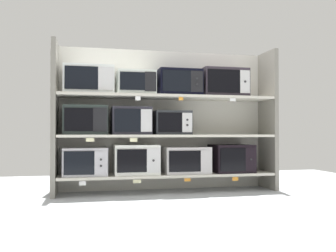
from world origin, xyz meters
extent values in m
cube|color=#B2B7BC|center=(0.00, -1.00, -0.01)|extent=(6.49, 6.00, 0.02)
cube|color=beige|center=(0.00, 0.24, 0.85)|extent=(2.69, 0.04, 1.70)
cube|color=gray|center=(-1.28, 0.00, 0.85)|extent=(0.05, 0.45, 1.70)
cube|color=gray|center=(1.28, 0.00, 0.85)|extent=(0.05, 0.45, 1.70)
cube|color=beige|center=(0.00, 0.00, 0.20)|extent=(2.49, 0.45, 0.03)
cube|color=#B9B7BE|center=(-0.94, 0.00, 0.37)|extent=(0.48, 0.38, 0.31)
cube|color=black|center=(-1.01, -0.20, 0.37)|extent=(0.32, 0.01, 0.25)
cube|color=#B9B7BE|center=(-0.78, -0.19, 0.37)|extent=(0.14, 0.01, 0.25)
cylinder|color=#262628|center=(-0.78, -0.20, 0.33)|extent=(0.02, 0.01, 0.02)
cylinder|color=#262628|center=(-0.78, -0.20, 0.40)|extent=(0.02, 0.01, 0.02)
cube|color=silver|center=(-0.38, 0.00, 0.38)|extent=(0.50, 0.39, 0.34)
cube|color=black|center=(-0.45, -0.20, 0.38)|extent=(0.33, 0.01, 0.25)
cube|color=silver|center=(-0.21, -0.20, 0.38)|extent=(0.15, 0.01, 0.27)
cylinder|color=#262628|center=(-0.21, -0.21, 0.38)|extent=(0.02, 0.01, 0.02)
cube|color=#BCB8B8|center=(0.21, 0.00, 0.37)|extent=(0.53, 0.39, 0.31)
cube|color=black|center=(0.15, -0.20, 0.37)|extent=(0.37, 0.01, 0.24)
cube|color=#BCB8B8|center=(0.40, -0.20, 0.37)|extent=(0.13, 0.01, 0.25)
cube|color=black|center=(0.79, 0.00, 0.38)|extent=(0.47, 0.41, 0.33)
cube|color=black|center=(0.72, -0.21, 0.38)|extent=(0.31, 0.01, 0.27)
cube|color=black|center=(0.95, -0.21, 0.38)|extent=(0.13, 0.01, 0.26)
cylinder|color=#262628|center=(0.95, -0.22, 0.38)|extent=(0.02, 0.01, 0.02)
cube|color=white|center=(-0.97, -0.23, 0.16)|extent=(0.07, 0.00, 0.04)
cube|color=beige|center=(-0.39, -0.23, 0.16)|extent=(0.09, 0.00, 0.04)
cube|color=orange|center=(0.17, -0.23, 0.16)|extent=(0.07, 0.00, 0.03)
cube|color=orange|center=(0.74, -0.23, 0.16)|extent=(0.07, 0.00, 0.04)
cube|color=beige|center=(0.00, 0.00, 0.65)|extent=(2.49, 0.45, 0.03)
cube|color=#2A3431|center=(-0.94, 0.00, 0.83)|extent=(0.48, 0.32, 0.32)
cube|color=black|center=(-1.02, -0.17, 0.83)|extent=(0.30, 0.01, 0.25)
cube|color=black|center=(-0.79, -0.17, 0.83)|extent=(0.15, 0.01, 0.26)
cube|color=#292833|center=(-0.44, 0.00, 0.82)|extent=(0.44, 0.36, 0.31)
cube|color=black|center=(-0.49, -0.19, 0.82)|extent=(0.29, 0.01, 0.25)
cube|color=silver|center=(-0.29, -0.18, 0.82)|extent=(0.12, 0.01, 0.25)
cube|color=#2D3035|center=(0.04, 0.00, 0.81)|extent=(0.42, 0.34, 0.28)
cube|color=black|center=(-0.01, -0.18, 0.81)|extent=(0.28, 0.01, 0.22)
cube|color=silver|center=(0.18, -0.17, 0.81)|extent=(0.12, 0.01, 0.22)
cylinder|color=#262628|center=(0.18, -0.18, 0.78)|extent=(0.02, 0.01, 0.02)
cylinder|color=#262628|center=(0.18, -0.18, 0.84)|extent=(0.02, 0.01, 0.02)
cube|color=beige|center=(-0.90, -0.23, 0.61)|extent=(0.09, 0.00, 0.04)
cube|color=beige|center=(-0.43, -0.23, 0.61)|extent=(0.08, 0.00, 0.04)
cube|color=beige|center=(0.00, 0.00, 1.11)|extent=(2.49, 0.45, 0.03)
cube|color=silver|center=(-0.91, 0.00, 1.28)|extent=(0.55, 0.33, 0.31)
cube|color=black|center=(-0.99, -0.17, 1.28)|extent=(0.35, 0.01, 0.25)
cube|color=silver|center=(-0.73, -0.17, 1.28)|extent=(0.17, 0.01, 0.25)
cube|color=silver|center=(-0.38, 0.00, 1.26)|extent=(0.43, 0.38, 0.27)
cube|color=black|center=(-0.44, -0.19, 1.26)|extent=(0.27, 0.01, 0.20)
cube|color=black|center=(-0.24, -0.19, 1.26)|extent=(0.13, 0.01, 0.22)
cube|color=black|center=(0.12, 0.00, 1.27)|extent=(0.50, 0.41, 0.30)
cube|color=black|center=(0.06, -0.21, 1.27)|extent=(0.33, 0.01, 0.24)
cube|color=black|center=(0.29, -0.21, 1.27)|extent=(0.14, 0.01, 0.24)
cylinder|color=#262628|center=(0.29, -0.22, 1.24)|extent=(0.02, 0.01, 0.02)
cylinder|color=#262628|center=(0.29, -0.22, 1.31)|extent=(0.02, 0.01, 0.02)
cube|color=#322B34|center=(0.69, 0.00, 1.29)|extent=(0.55, 0.35, 0.34)
cube|color=black|center=(0.63, -0.18, 1.29)|extent=(0.40, 0.01, 0.27)
cube|color=silver|center=(0.89, -0.18, 1.29)|extent=(0.12, 0.01, 0.27)
cylinder|color=#262628|center=(0.89, -0.19, 1.29)|extent=(0.02, 0.01, 0.02)
cube|color=white|center=(-0.39, -0.23, 1.07)|extent=(0.06, 0.00, 0.05)
cube|color=orange|center=(0.10, -0.23, 1.07)|extent=(0.05, 0.00, 0.04)
cube|color=white|center=(0.72, -0.23, 1.07)|extent=(0.07, 0.00, 0.03)
camera|label=1|loc=(-0.93, -4.27, 0.68)|focal=39.89mm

